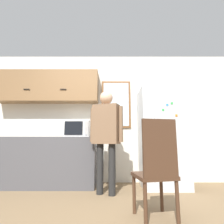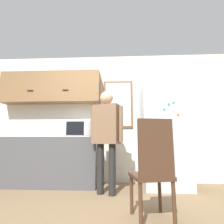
{
  "view_description": "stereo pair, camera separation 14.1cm",
  "coord_description": "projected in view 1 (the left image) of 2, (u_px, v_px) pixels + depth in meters",
  "views": [
    {
      "loc": [
        0.19,
        -1.85,
        0.82
      ],
      "look_at": [
        0.19,
        1.01,
        1.3
      ],
      "focal_mm": 28.0,
      "sensor_mm": 36.0,
      "label": 1
    },
    {
      "loc": [
        0.33,
        -1.85,
        0.82
      ],
      "look_at": [
        0.19,
        1.01,
        1.3
      ],
      "focal_mm": 28.0,
      "sensor_mm": 36.0,
      "label": 2
    }
  ],
  "objects": [
    {
      "name": "back_wall",
      "position": [
        103.0,
        116.0,
        3.75
      ],
      "size": [
        6.0,
        0.06,
        2.7
      ],
      "color": "silver",
      "rests_on": "ground_plane"
    },
    {
      "name": "counter",
      "position": [
        41.0,
        161.0,
        3.27
      ],
      "size": [
        2.09,
        0.61,
        0.9
      ],
      "color": "#4C4C51",
      "rests_on": "ground_plane"
    },
    {
      "name": "upper_cabinets",
      "position": [
        48.0,
        87.0,
        3.67
      ],
      "size": [
        2.09,
        0.32,
        0.66
      ],
      "color": "olive"
    },
    {
      "name": "microwave",
      "position": [
        78.0,
        129.0,
        3.34
      ],
      "size": [
        0.47,
        0.39,
        0.31
      ],
      "color": "white",
      "rests_on": "counter"
    },
    {
      "name": "person",
      "position": [
        106.0,
        130.0,
        2.86
      ],
      "size": [
        0.54,
        0.35,
        1.65
      ],
      "rotation": [
        0.0,
        0.0,
        -0.35
      ],
      "color": "black",
      "rests_on": "ground_plane"
    },
    {
      "name": "refrigerator",
      "position": [
        162.0,
        136.0,
        3.29
      ],
      "size": [
        0.79,
        0.72,
        1.81
      ],
      "color": "silver",
      "rests_on": "ground_plane"
    },
    {
      "name": "chair",
      "position": [
        157.0,
        166.0,
        1.87
      ],
      "size": [
        0.48,
        0.48,
        1.05
      ],
      "rotation": [
        0.0,
        0.0,
        3.34
      ],
      "color": "#472D1E",
      "rests_on": "ground_plane"
    },
    {
      "name": "window",
      "position": [
        116.0,
        104.0,
        3.74
      ],
      "size": [
        0.62,
        0.05,
        1.02
      ],
      "color": "brown"
    }
  ]
}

